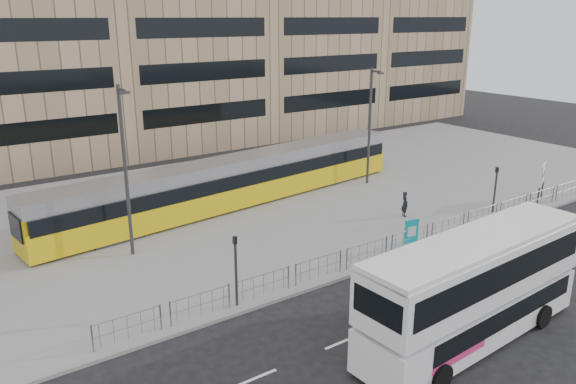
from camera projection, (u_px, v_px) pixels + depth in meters
ground at (384, 266)px, 27.59m from camera, size 120.00×120.00×0.00m
plaza at (255, 201)px, 36.93m from camera, size 64.00×24.00×0.15m
kerb at (383, 264)px, 27.60m from camera, size 64.00×0.25×0.17m
building_row at (138, 2)px, 51.29m from camera, size 70.40×18.40×31.20m
pedestrian_barrier at (406, 235)px, 28.78m from camera, size 32.07×0.07×1.10m
road_markings at (464, 291)px, 25.01m from camera, size 62.00×0.12×0.01m
double_decker_bus at (475, 286)px, 20.63m from camera, size 10.52×3.04×4.17m
tram at (235, 181)px, 35.59m from camera, size 26.43×5.45×3.10m
station_sign at (543, 176)px, 36.13m from camera, size 2.04×0.99×2.53m
ad_panel at (411, 232)px, 28.96m from camera, size 0.85×0.20×1.60m
pedestrian at (405, 204)px, 33.73m from camera, size 0.56×0.67×1.55m
traffic_light_west at (236, 262)px, 22.93m from camera, size 0.18×0.21×3.10m
traffic_light_east at (496, 185)px, 33.28m from camera, size 0.18×0.22×3.10m
lamp_post_west at (125, 166)px, 27.14m from camera, size 0.45×1.04×8.56m
lamp_post_east at (370, 122)px, 39.35m from camera, size 0.45×1.04×8.19m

